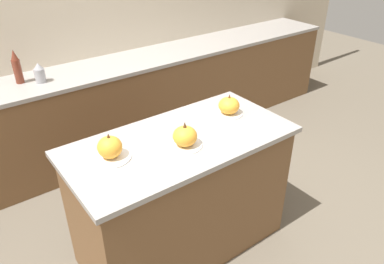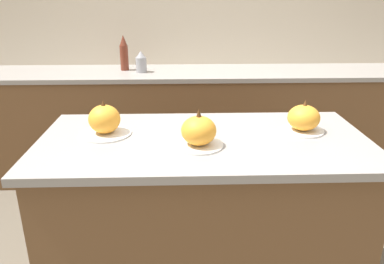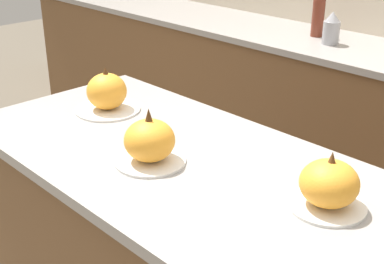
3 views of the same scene
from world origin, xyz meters
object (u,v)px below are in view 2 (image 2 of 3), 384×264
object	(u,v)px
pumpkin_cake_center	(199,132)
pumpkin_cake_right	(304,119)
pumpkin_cake_left	(105,121)
bottle_short	(141,62)
bottle_tall	(124,53)

from	to	relation	value
pumpkin_cake_center	pumpkin_cake_right	size ratio (longest dim) A/B	1.06
pumpkin_cake_left	pumpkin_cake_center	xyz separation A→B (m)	(0.42, -0.15, -0.00)
pumpkin_cake_center	pumpkin_cake_right	distance (m)	0.52
pumpkin_cake_center	bottle_short	xyz separation A→B (m)	(-0.39, 1.55, 0.02)
pumpkin_cake_center	bottle_tall	size ratio (longest dim) A/B	0.73
pumpkin_cake_center	bottle_tall	distance (m)	1.73
bottle_tall	pumpkin_cake_right	bearing A→B (deg)	-55.18
pumpkin_cake_right	bottle_tall	size ratio (longest dim) A/B	0.69
pumpkin_cake_left	pumpkin_cake_center	size ratio (longest dim) A/B	1.12
pumpkin_cake_left	pumpkin_cake_right	world-z (taller)	pumpkin_cake_left
pumpkin_cake_left	pumpkin_cake_right	xyz separation A→B (m)	(0.92, 0.01, -0.00)
pumpkin_cake_center	bottle_short	size ratio (longest dim) A/B	1.24
bottle_short	bottle_tall	bearing A→B (deg)	147.97
pumpkin_cake_left	pumpkin_cake_right	distance (m)	0.92
pumpkin_cake_left	bottle_tall	size ratio (longest dim) A/B	0.82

